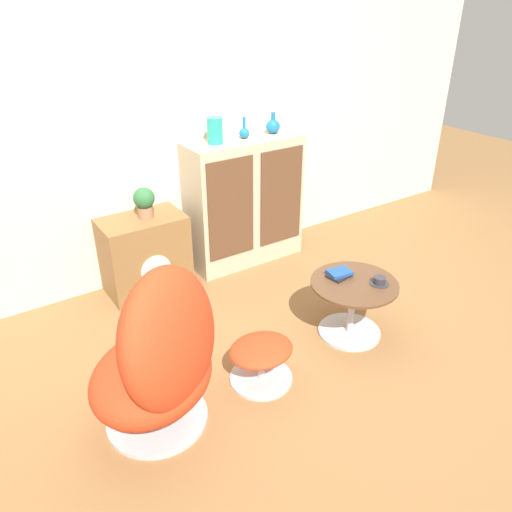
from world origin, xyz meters
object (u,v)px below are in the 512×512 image
object	(u,v)px
sideboard	(244,201)
tv_console	(145,254)
vase_inner_right	(273,126)
vase_leftmost	(215,131)
coffee_table	(352,303)
vase_inner_left	(244,132)
teacup	(379,281)
book_stack	(339,274)
ottoman	(261,356)
potted_plant	(144,201)
egg_chair	(161,358)

from	to	relation	value
sideboard	tv_console	size ratio (longest dim) A/B	1.70
vase_inner_right	vase_leftmost	bearing A→B (deg)	180.00
tv_console	sideboard	bearing A→B (deg)	0.11
sideboard	coffee_table	distance (m)	1.37
vase_inner_left	teacup	distance (m)	1.60
coffee_table	vase_inner_right	xyz separation A→B (m)	(0.28, 1.34, 0.88)
vase_inner_right	book_stack	size ratio (longest dim) A/B	1.00
sideboard	vase_inner_left	distance (m)	0.58
ottoman	teacup	size ratio (longest dim) A/B	3.12
ottoman	coffee_table	bearing A→B (deg)	3.40
tv_console	potted_plant	bearing A→B (deg)	1.03
tv_console	teacup	distance (m)	1.78
egg_chair	coffee_table	size ratio (longest dim) A/B	1.70
sideboard	ottoman	xyz separation A→B (m)	(-0.77, -1.38, -0.35)
egg_chair	book_stack	size ratio (longest dim) A/B	5.67
tv_console	vase_inner_right	world-z (taller)	vase_inner_right
vase_leftmost	vase_inner_left	bearing A→B (deg)	0.00
coffee_table	potted_plant	xyz separation A→B (m)	(-0.88, 1.33, 0.48)
egg_chair	sideboard	bearing A→B (deg)	44.86
vase_leftmost	sideboard	bearing A→B (deg)	-0.88
potted_plant	vase_leftmost	bearing A→B (deg)	0.45
ottoman	vase_leftmost	distance (m)	1.78
coffee_table	vase_leftmost	distance (m)	1.64
tv_console	coffee_table	distance (m)	1.62
ottoman	vase_inner_left	xyz separation A→B (m)	(0.78, 1.39, 0.93)
vase_inner_left	potted_plant	size ratio (longest dim) A/B	0.74
tv_console	book_stack	distance (m)	1.52
vase_inner_right	teacup	world-z (taller)	vase_inner_right
vase_inner_left	vase_inner_right	world-z (taller)	vase_inner_right
tv_console	vase_inner_right	xyz separation A→B (m)	(1.20, 0.01, 0.83)
sideboard	vase_leftmost	size ratio (longest dim) A/B	5.37
tv_console	book_stack	world-z (taller)	tv_console
ottoman	coffee_table	size ratio (longest dim) A/B	0.68
coffee_table	vase_inner_left	bearing A→B (deg)	89.84
ottoman	vase_inner_right	bearing A→B (deg)	52.68
vase_inner_left	egg_chair	bearing A→B (deg)	-135.27
book_stack	coffee_table	bearing A→B (deg)	-74.87
tv_console	egg_chair	world-z (taller)	egg_chair
sideboard	vase_leftmost	xyz separation A→B (m)	(-0.25, 0.00, 0.63)
sideboard	potted_plant	xyz separation A→B (m)	(-0.87, -0.00, 0.20)
sideboard	book_stack	xyz separation A→B (m)	(-0.02, -1.22, -0.11)
egg_chair	vase_inner_right	distance (m)	2.28
tv_console	teacup	xyz separation A→B (m)	(1.04, -1.44, 0.13)
ottoman	coffee_table	distance (m)	0.78
ottoman	vase_inner_left	bearing A→B (deg)	60.67
sideboard	potted_plant	size ratio (longest dim) A/B	4.65
egg_chair	vase_inner_right	bearing A→B (deg)	39.58
coffee_table	vase_leftmost	xyz separation A→B (m)	(-0.26, 1.34, 0.92)
sideboard	vase_leftmost	world-z (taller)	vase_leftmost
ottoman	teacup	distance (m)	0.93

